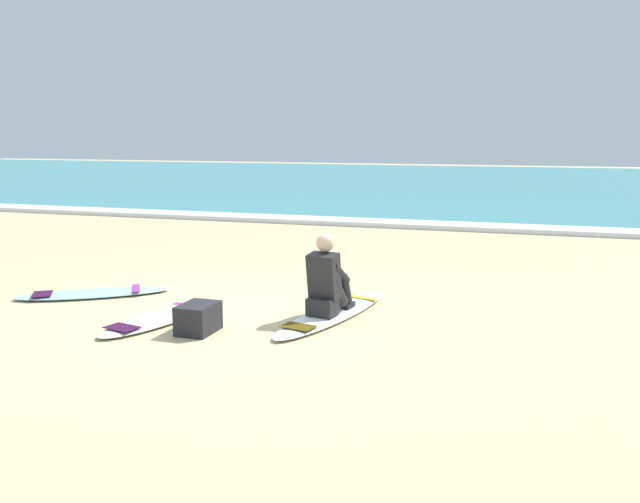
{
  "coord_description": "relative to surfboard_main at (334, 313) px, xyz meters",
  "views": [
    {
      "loc": [
        3.28,
        -7.06,
        2.17
      ],
      "look_at": [
        0.55,
        1.57,
        0.55
      ],
      "focal_mm": 37.36,
      "sensor_mm": 36.0,
      "label": 1
    }
  ],
  "objects": [
    {
      "name": "surfboard_spare_near",
      "position": [
        -1.87,
        -0.84,
        0.0
      ],
      "size": [
        0.92,
        1.87,
        0.08
      ],
      "color": "silver",
      "rests_on": "ground"
    },
    {
      "name": "surfer_seated",
      "position": [
        -0.04,
        -0.14,
        0.4
      ],
      "size": [
        0.45,
        0.74,
        0.95
      ],
      "color": "#232326",
      "rests_on": "surfboard_main"
    },
    {
      "name": "beach_bag",
      "position": [
        -1.23,
        -1.1,
        0.12
      ],
      "size": [
        0.37,
        0.48,
        0.32
      ],
      "primitive_type": "cube",
      "rotation": [
        0.0,
        0.0,
        -0.01
      ],
      "color": "#232328",
      "rests_on": "ground"
    },
    {
      "name": "surfboard_spare_far",
      "position": [
        -3.37,
        -0.04,
        0.0
      ],
      "size": [
        1.95,
        1.54,
        0.08
      ],
      "color": "#9ED1E5",
      "rests_on": "ground"
    },
    {
      "name": "surfboard_main",
      "position": [
        0.0,
        0.0,
        0.0
      ],
      "size": [
        1.06,
        2.58,
        0.08
      ],
      "color": "white",
      "rests_on": "ground"
    },
    {
      "name": "breaking_foam",
      "position": [
        -1.1,
        7.95,
        0.02
      ],
      "size": [
        80.0,
        0.9,
        0.11
      ],
      "primitive_type": "cube",
      "color": "white",
      "rests_on": "ground"
    },
    {
      "name": "ground_plane",
      "position": [
        -1.1,
        -0.37,
        -0.04
      ],
      "size": [
        80.0,
        80.0,
        0.0
      ],
      "primitive_type": "plane",
      "color": "#CCB584"
    },
    {
      "name": "sea",
      "position": [
        -1.1,
        21.65,
        0.01
      ],
      "size": [
        80.0,
        28.0,
        0.1
      ],
      "primitive_type": "cube",
      "color": "teal",
      "rests_on": "ground"
    }
  ]
}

